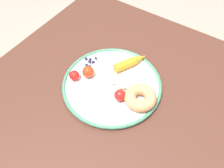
# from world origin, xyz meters

# --- Properties ---
(ground_plane) EXTENTS (6.00, 6.00, 0.00)m
(ground_plane) POSITION_xyz_m (0.00, 0.00, 0.00)
(ground_plane) COLOR gray
(dining_table) EXTENTS (0.97, 0.91, 0.74)m
(dining_table) POSITION_xyz_m (0.00, 0.00, 0.65)
(dining_table) COLOR #46261D
(dining_table) RESTS_ON ground_plane
(plate) EXTENTS (0.34, 0.34, 0.02)m
(plate) POSITION_xyz_m (0.05, -0.01, 0.75)
(plate) COLOR silver
(plate) RESTS_ON dining_table
(banana) EXTENTS (0.19, 0.08, 0.03)m
(banana) POSITION_xyz_m (0.06, -0.03, 0.77)
(banana) COLOR beige
(banana) RESTS_ON plate
(carrot_orange) EXTENTS (0.09, 0.13, 0.03)m
(carrot_orange) POSITION_xyz_m (0.05, -0.12, 0.77)
(carrot_orange) COLOR orange
(carrot_orange) RESTS_ON plate
(donut) EXTENTS (0.15, 0.15, 0.04)m
(donut) POSITION_xyz_m (-0.06, -0.01, 0.78)
(donut) COLOR tan
(donut) RESTS_ON plate
(blueberry_pile) EXTENTS (0.04, 0.05, 0.02)m
(blueberry_pile) POSITION_xyz_m (0.17, -0.05, 0.76)
(blueberry_pile) COLOR #191638
(blueberry_pile) RESTS_ON plate
(tomato_near) EXTENTS (0.04, 0.04, 0.04)m
(tomato_near) POSITION_xyz_m (0.14, -0.00, 0.78)
(tomato_near) COLOR red
(tomato_near) RESTS_ON plate
(tomato_mid) EXTENTS (0.04, 0.04, 0.04)m
(tomato_mid) POSITION_xyz_m (-0.00, 0.02, 0.78)
(tomato_mid) COLOR red
(tomato_mid) RESTS_ON plate
(tomato_far) EXTENTS (0.04, 0.04, 0.04)m
(tomato_far) POSITION_xyz_m (0.18, 0.04, 0.77)
(tomato_far) COLOR red
(tomato_far) RESTS_ON plate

